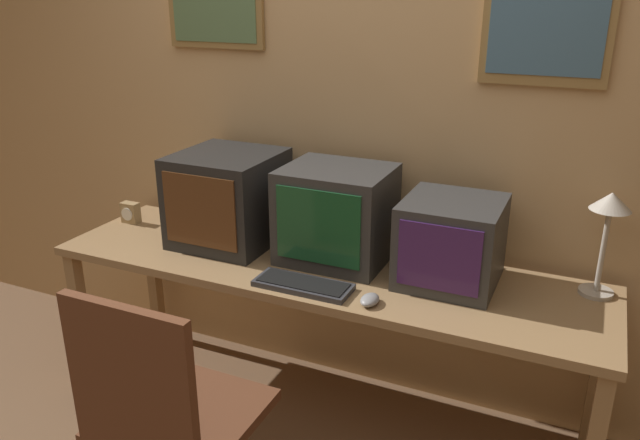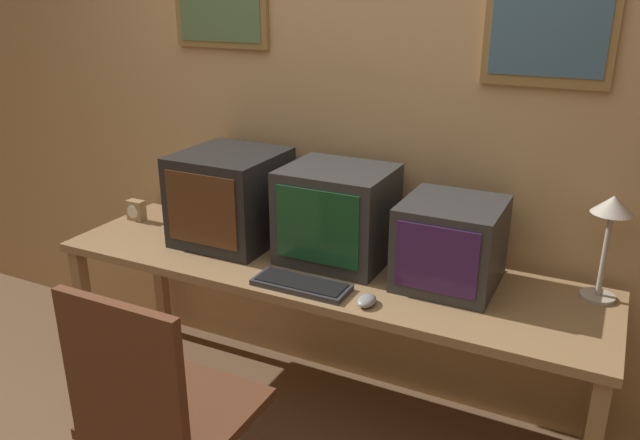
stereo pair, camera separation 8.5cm
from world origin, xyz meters
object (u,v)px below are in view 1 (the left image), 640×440
monitor_center (337,214)px  mouse_near_keyboard (370,300)px  office_chair (172,439)px  desk_clock (130,213)px  desk_lamp (608,218)px  monitor_left (228,198)px  monitor_right (451,242)px  keyboard_main (303,285)px

monitor_center → mouse_near_keyboard: 0.47m
office_chair → desk_clock: bearing=134.7°
mouse_near_keyboard → desk_lamp: desk_lamp is taller
monitor_left → desk_clock: monitor_left is taller
monitor_right → desk_lamp: desk_lamp is taller
monitor_right → mouse_near_keyboard: bearing=-124.4°
monitor_center → mouse_near_keyboard: monitor_center is taller
office_chair → monitor_left: bearing=109.6°
monitor_right → desk_clock: 1.59m
desk_clock → desk_lamp: (2.13, 0.13, 0.26)m
desk_clock → office_chair: office_chair is taller
keyboard_main → mouse_near_keyboard: (0.28, -0.02, 0.01)m
mouse_near_keyboard → desk_lamp: size_ratio=0.25×
keyboard_main → monitor_right: bearing=30.8°
mouse_near_keyboard → desk_lamp: (0.76, 0.43, 0.29)m
monitor_left → office_chair: (0.32, -0.91, -0.53)m
monitor_right → keyboard_main: bearing=-149.2°
keyboard_main → office_chair: office_chair is taller
monitor_center → keyboard_main: monitor_center is taller
monitor_left → mouse_near_keyboard: 0.88m
keyboard_main → mouse_near_keyboard: mouse_near_keyboard is taller
keyboard_main → desk_lamp: (1.04, 0.42, 0.30)m
monitor_center → keyboard_main: 0.37m
desk_lamp → office_chair: size_ratio=0.40×
desk_lamp → office_chair: 1.73m
monitor_center → monitor_right: size_ratio=1.13×
monitor_right → desk_lamp: (0.54, 0.12, 0.14)m
monitor_right → desk_clock: monitor_right is taller
keyboard_main → office_chair: bearing=-107.5°
monitor_center → desk_clock: bearing=-178.7°
monitor_left → office_chair: 1.10m
monitor_center → desk_clock: (-1.10, -0.02, -0.15)m
monitor_center → desk_clock: size_ratio=4.29×
keyboard_main → desk_clock: bearing=165.1°
office_chair → monitor_right: bearing=52.8°
monitor_right → keyboard_main: monitor_right is taller
monitor_right → desk_clock: size_ratio=3.79×
monitor_center → monitor_right: bearing=-2.2°
desk_clock → mouse_near_keyboard: bearing=-12.7°
monitor_right → mouse_near_keyboard: size_ratio=3.89×
monitor_left → office_chair: size_ratio=0.44×
mouse_near_keyboard → desk_lamp: bearing=29.9°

